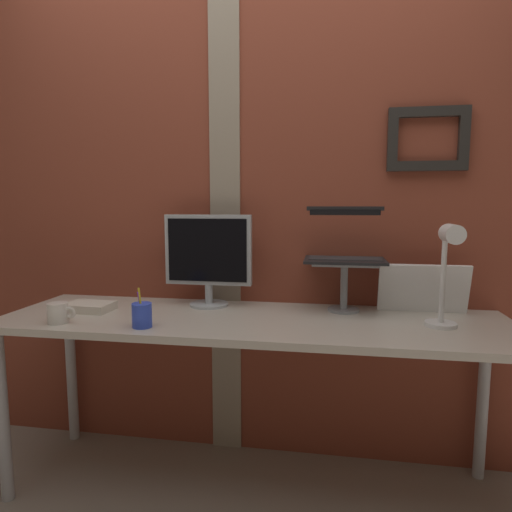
{
  "coord_description": "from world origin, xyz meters",
  "views": [
    {
      "loc": [
        0.38,
        -1.76,
        1.24
      ],
      "look_at": [
        0.07,
        0.09,
        1.01
      ],
      "focal_mm": 30.5,
      "sensor_mm": 36.0,
      "label": 1
    }
  ],
  "objects_px": {
    "monitor": "(208,255)",
    "laptop": "(344,245)",
    "whiteboard_panel": "(423,289)",
    "coffee_mug": "(58,313)",
    "pen_cup": "(142,315)",
    "desk_lamp": "(448,265)"
  },
  "relations": [
    {
      "from": "monitor",
      "to": "laptop",
      "type": "height_order",
      "value": "laptop"
    },
    {
      "from": "laptop",
      "to": "whiteboard_panel",
      "type": "relative_size",
      "value": 0.92
    },
    {
      "from": "whiteboard_panel",
      "to": "coffee_mug",
      "type": "xyz_separation_m",
      "value": [
        -1.47,
        -0.42,
        -0.07
      ]
    },
    {
      "from": "whiteboard_panel",
      "to": "monitor",
      "type": "bearing_deg",
      "value": -178.37
    },
    {
      "from": "laptop",
      "to": "whiteboard_panel",
      "type": "bearing_deg",
      "value": -7.6
    },
    {
      "from": "pen_cup",
      "to": "coffee_mug",
      "type": "xyz_separation_m",
      "value": [
        -0.36,
        0.0,
        -0.01
      ]
    },
    {
      "from": "desk_lamp",
      "to": "pen_cup",
      "type": "bearing_deg",
      "value": -172.44
    },
    {
      "from": "laptop",
      "to": "desk_lamp",
      "type": "bearing_deg",
      "value": -40.05
    },
    {
      "from": "monitor",
      "to": "pen_cup",
      "type": "bearing_deg",
      "value": -112.18
    },
    {
      "from": "laptop",
      "to": "coffee_mug",
      "type": "xyz_separation_m",
      "value": [
        -1.13,
        -0.46,
        -0.25
      ]
    },
    {
      "from": "monitor",
      "to": "whiteboard_panel",
      "type": "distance_m",
      "value": 0.97
    },
    {
      "from": "laptop",
      "to": "monitor",
      "type": "bearing_deg",
      "value": -173.32
    },
    {
      "from": "whiteboard_panel",
      "to": "desk_lamp",
      "type": "distance_m",
      "value": 0.3
    },
    {
      "from": "monitor",
      "to": "desk_lamp",
      "type": "distance_m",
      "value": 1.02
    },
    {
      "from": "desk_lamp",
      "to": "coffee_mug",
      "type": "height_order",
      "value": "desk_lamp"
    },
    {
      "from": "monitor",
      "to": "coffee_mug",
      "type": "height_order",
      "value": "monitor"
    },
    {
      "from": "pen_cup",
      "to": "laptop",
      "type": "bearing_deg",
      "value": 30.62
    },
    {
      "from": "whiteboard_panel",
      "to": "coffee_mug",
      "type": "distance_m",
      "value": 1.53
    },
    {
      "from": "whiteboard_panel",
      "to": "laptop",
      "type": "bearing_deg",
      "value": 172.4
    },
    {
      "from": "laptop",
      "to": "desk_lamp",
      "type": "relative_size",
      "value": 0.87
    },
    {
      "from": "desk_lamp",
      "to": "whiteboard_panel",
      "type": "bearing_deg",
      "value": 95.89
    },
    {
      "from": "monitor",
      "to": "whiteboard_panel",
      "type": "xyz_separation_m",
      "value": [
        0.96,
        0.03,
        -0.13
      ]
    }
  ]
}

